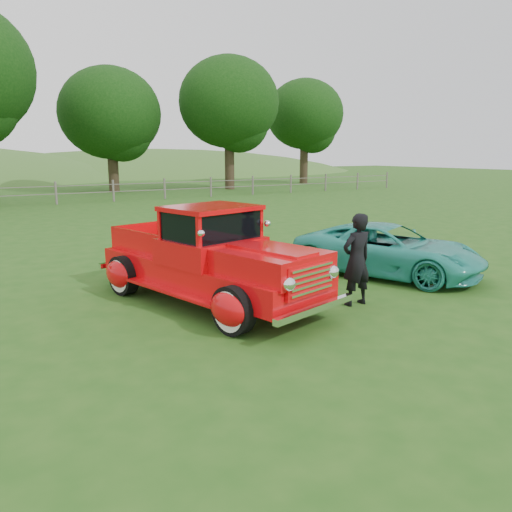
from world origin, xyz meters
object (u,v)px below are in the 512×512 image
tree_mid_east (229,103)px  red_pickup (210,260)px  man (357,260)px  tree_near_east (110,113)px  teal_sedan (388,250)px  tree_far_east (305,115)px

tree_mid_east → red_pickup: (-13.77, -24.89, -5.38)m
red_pickup → man: size_ratio=3.17×
tree_mid_east → tree_near_east: bearing=166.0°
red_pickup → teal_sedan: red_pickup is taller
tree_mid_east → tree_far_east: bearing=18.4°
red_pickup → man: 2.63m
teal_sedan → red_pickup: bearing=154.3°
tree_near_east → tree_far_east: bearing=3.4°
tree_mid_east → teal_sedan: (-9.46, -25.05, -5.60)m
red_pickup → man: (2.18, -1.48, 0.03)m
tree_mid_east → red_pickup: bearing=-119.0°
tree_mid_east → man: 29.30m
teal_sedan → tree_mid_east: bearing=45.9°
tree_mid_east → tree_far_east: 9.49m
tree_near_east → tree_far_east: size_ratio=0.94×
tree_mid_east → teal_sedan: size_ratio=2.29×
tree_far_east → teal_sedan: tree_far_east is taller
tree_near_east → man: size_ratio=5.02×
tree_far_east → teal_sedan: 34.00m
tree_near_east → red_pickup: 27.86m
teal_sedan → tree_near_east: bearing=63.5°
tree_far_east → man: 36.22m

